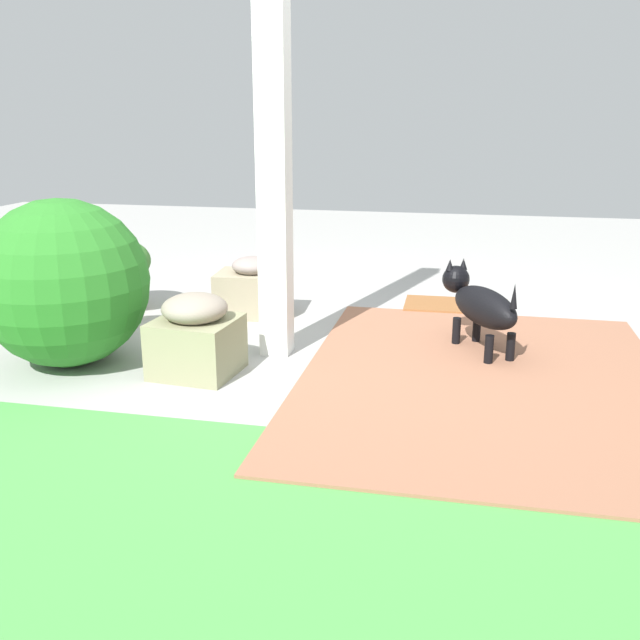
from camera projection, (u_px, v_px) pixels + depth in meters
ground_plane at (330, 353)px, 3.90m from camera, size 12.00×12.00×0.00m
brick_path at (483, 379)px, 3.50m from camera, size 1.80×2.40×0.02m
porch_pillar at (273, 114)px, 3.57m from camera, size 0.16×0.16×2.56m
stone_planter_nearest at (253, 289)px, 4.62m from camera, size 0.49×0.37×0.39m
stone_planter_mid at (196, 336)px, 3.55m from camera, size 0.43×0.42×0.42m
round_shrub at (64, 283)px, 3.63m from camera, size 0.88×0.88×0.88m
terracotta_pot_broad at (111, 267)px, 4.67m from camera, size 0.52×0.52×0.50m
dog at (480, 304)px, 3.86m from camera, size 0.47×0.66×0.48m
doormat at (457, 306)px, 4.81m from camera, size 0.71×0.42×0.03m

